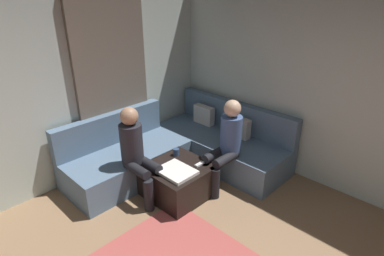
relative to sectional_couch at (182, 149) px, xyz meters
The scene contains 10 objects.
wall_back 2.57m from the sectional_couch, 27.05° to the left, with size 6.00×0.12×2.70m, color silver.
wall_left 2.33m from the sectional_couch, 114.60° to the right, with size 0.12×6.00×2.70m, color silver.
curtain_panel 1.36m from the sectional_couch, 142.74° to the right, with size 0.06×1.10×2.50m, color #726659.
sectional_couch is the anchor object (origin of this frame).
ottoman 0.71m from the sectional_couch, 48.20° to the right, with size 0.76×0.76×0.42m, color black.
folded_blanket 0.88m from the sectional_couch, 48.56° to the right, with size 0.44×0.36×0.04m, color white.
coffee_mug 0.47m from the sectional_couch, 54.08° to the right, with size 0.08×0.08×0.10m, color #334C72.
game_remote 0.74m from the sectional_couch, 25.28° to the right, with size 0.05×0.15×0.02m, color white.
person_on_couch_back 0.86m from the sectional_couch, ahead, with size 0.30×0.60×1.20m.
person_on_couch_side 0.99m from the sectional_couch, 80.70° to the right, with size 0.60×0.30×1.20m.
Camera 1 is at (0.89, -0.97, 2.50)m, focal length 29.40 mm.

